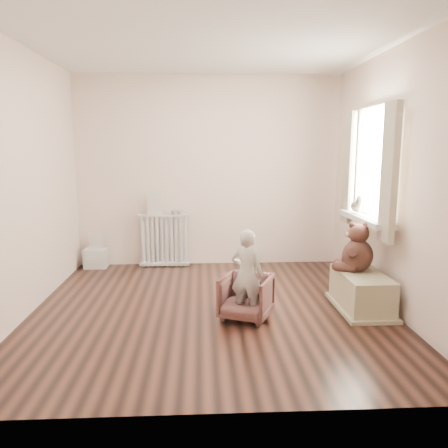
{
  "coord_description": "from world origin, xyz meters",
  "views": [
    {
      "loc": [
        -0.1,
        -4.25,
        1.61
      ],
      "look_at": [
        0.15,
        0.45,
        0.8
      ],
      "focal_mm": 35.0,
      "sensor_mm": 36.0,
      "label": 1
    }
  ],
  "objects_px": {
    "child": "(247,274)",
    "teddy_bear": "(358,243)",
    "plush_cat": "(358,204)",
    "toy_bench": "(361,290)",
    "radiator": "(164,239)",
    "armchair": "(246,297)",
    "toy_vanity": "(95,248)"
  },
  "relations": [
    {
      "from": "radiator",
      "to": "armchair",
      "type": "height_order",
      "value": "radiator"
    },
    {
      "from": "armchair",
      "to": "toy_vanity",
      "type": "bearing_deg",
      "value": 158.42
    },
    {
      "from": "child",
      "to": "teddy_bear",
      "type": "distance_m",
      "value": 1.24
    },
    {
      "from": "toy_vanity",
      "to": "armchair",
      "type": "distance_m",
      "value": 2.68
    },
    {
      "from": "toy_bench",
      "to": "teddy_bear",
      "type": "height_order",
      "value": "teddy_bear"
    },
    {
      "from": "toy_vanity",
      "to": "teddy_bear",
      "type": "relative_size",
      "value": 0.95
    },
    {
      "from": "toy_vanity",
      "to": "plush_cat",
      "type": "height_order",
      "value": "plush_cat"
    },
    {
      "from": "toy_vanity",
      "to": "armchair",
      "type": "bearing_deg",
      "value": -45.58
    },
    {
      "from": "radiator",
      "to": "toy_bench",
      "type": "xyz_separation_m",
      "value": [
        2.13,
        -1.77,
        -0.19
      ]
    },
    {
      "from": "child",
      "to": "teddy_bear",
      "type": "relative_size",
      "value": 1.73
    },
    {
      "from": "armchair",
      "to": "toy_bench",
      "type": "relative_size",
      "value": 0.58
    },
    {
      "from": "toy_vanity",
      "to": "armchair",
      "type": "height_order",
      "value": "toy_vanity"
    },
    {
      "from": "armchair",
      "to": "plush_cat",
      "type": "relative_size",
      "value": 1.9
    },
    {
      "from": "child",
      "to": "plush_cat",
      "type": "height_order",
      "value": "plush_cat"
    },
    {
      "from": "radiator",
      "to": "armchair",
      "type": "xyz_separation_m",
      "value": [
        0.94,
        -1.94,
        -0.18
      ]
    },
    {
      "from": "armchair",
      "to": "plush_cat",
      "type": "bearing_deg",
      "value": 54.51
    },
    {
      "from": "child",
      "to": "toy_vanity",
      "type": "bearing_deg",
      "value": -22.32
    },
    {
      "from": "radiator",
      "to": "armchair",
      "type": "relative_size",
      "value": 1.56
    },
    {
      "from": "child",
      "to": "toy_bench",
      "type": "xyz_separation_m",
      "value": [
        1.19,
        0.23,
        -0.25
      ]
    },
    {
      "from": "teddy_bear",
      "to": "plush_cat",
      "type": "xyz_separation_m",
      "value": [
        0.16,
        0.51,
        0.33
      ]
    },
    {
      "from": "radiator",
      "to": "child",
      "type": "xyz_separation_m",
      "value": [
        0.94,
        -1.99,
        0.06
      ]
    },
    {
      "from": "toy_vanity",
      "to": "child",
      "type": "relative_size",
      "value": 0.55
    },
    {
      "from": "armchair",
      "to": "radiator",
      "type": "bearing_deg",
      "value": 139.77
    },
    {
      "from": "toy_vanity",
      "to": "radiator",
      "type": "bearing_deg",
      "value": 1.83
    },
    {
      "from": "child",
      "to": "plush_cat",
      "type": "bearing_deg",
      "value": -123.93
    },
    {
      "from": "teddy_bear",
      "to": "plush_cat",
      "type": "bearing_deg",
      "value": 93.58
    },
    {
      "from": "radiator",
      "to": "child",
      "type": "relative_size",
      "value": 0.84
    },
    {
      "from": "toy_vanity",
      "to": "child",
      "type": "xyz_separation_m",
      "value": [
        1.88,
        -1.96,
        0.18
      ]
    },
    {
      "from": "radiator",
      "to": "teddy_bear",
      "type": "distance_m",
      "value": 2.7
    },
    {
      "from": "toy_bench",
      "to": "child",
      "type": "bearing_deg",
      "value": -169.18
    },
    {
      "from": "radiator",
      "to": "toy_bench",
      "type": "distance_m",
      "value": 2.78
    },
    {
      "from": "plush_cat",
      "to": "child",
      "type": "bearing_deg",
      "value": -129.29
    }
  ]
}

